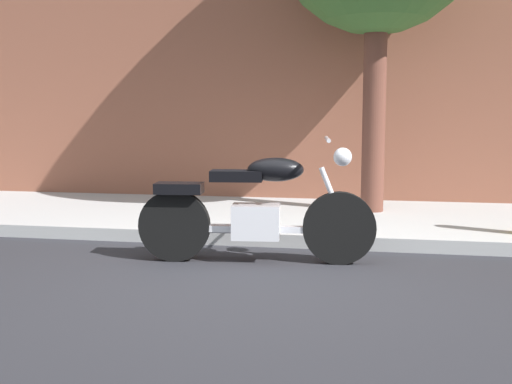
% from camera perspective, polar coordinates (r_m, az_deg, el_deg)
% --- Properties ---
extents(ground_plane, '(60.00, 60.00, 0.00)m').
position_cam_1_polar(ground_plane, '(5.33, 0.55, -7.92)').
color(ground_plane, '#28282D').
extents(sidewalk, '(20.12, 2.83, 0.14)m').
position_cam_1_polar(sidewalk, '(7.90, 3.92, -2.46)').
color(sidewalk, '#AFAFAF').
rests_on(sidewalk, ground).
extents(motorcycle, '(2.21, 0.70, 1.17)m').
position_cam_1_polar(motorcycle, '(5.83, -0.02, -1.70)').
color(motorcycle, black).
rests_on(motorcycle, ground).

